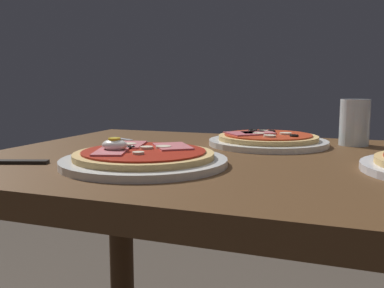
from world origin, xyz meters
TOP-DOWN VIEW (x-y plane):
  - dining_table at (0.00, 0.00)m, footprint 1.01×0.71m
  - pizza_foreground at (-0.15, -0.13)m, footprint 0.28×0.28m
  - pizza_across_left at (-0.00, 0.17)m, footprint 0.26×0.26m
  - water_glass_near at (0.18, 0.24)m, footprint 0.06×0.06m
  - fork at (-0.32, 0.12)m, footprint 0.15×0.08m
  - knife at (-0.39, -0.21)m, footprint 0.19×0.08m

SIDE VIEW (x-z plane):
  - dining_table at x=0.00m, z-range 0.23..0.97m
  - fork at x=-0.32m, z-range 0.74..0.75m
  - knife at x=-0.39m, z-range 0.74..0.75m
  - pizza_across_left at x=0.00m, z-range 0.74..0.77m
  - pizza_foreground at x=-0.15m, z-range 0.73..0.78m
  - water_glass_near at x=0.18m, z-range 0.74..0.84m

